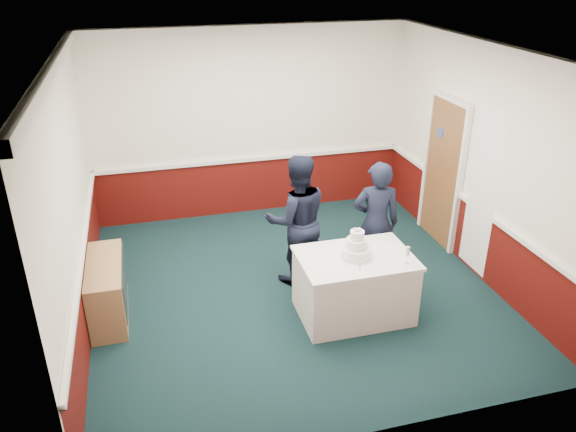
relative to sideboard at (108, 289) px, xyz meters
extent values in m
plane|color=#122B2D|center=(2.28, -0.02, -0.35)|extent=(5.00, 5.00, 0.00)
cube|color=white|center=(2.28, 2.45, 1.15)|extent=(5.00, 0.05, 3.00)
cube|color=white|center=(-0.20, -0.02, 1.15)|extent=(0.05, 5.00, 3.00)
cube|color=white|center=(4.75, -0.02, 1.15)|extent=(0.05, 5.00, 3.00)
cube|color=white|center=(2.28, -0.02, 2.62)|extent=(5.00, 5.00, 0.05)
cube|color=#4B0D0A|center=(2.28, 2.46, 0.10)|extent=(5.00, 0.02, 0.90)
cube|color=white|center=(2.28, 2.45, 0.57)|extent=(4.98, 0.05, 0.06)
cube|color=white|center=(2.28, 2.44, 2.58)|extent=(5.00, 0.08, 0.12)
cube|color=olive|center=(4.74, 0.78, 0.70)|extent=(0.05, 0.90, 2.10)
cube|color=#234799|center=(4.71, 0.93, 1.27)|extent=(0.01, 0.12, 0.12)
cube|color=white|center=(4.70, -0.27, 0.85)|extent=(0.02, 0.60, 2.20)
cube|color=#AA8352|center=(0.00, 0.00, 0.00)|extent=(0.40, 1.20, 0.70)
cube|color=black|center=(0.20, 0.00, 0.05)|extent=(0.01, 1.00, 0.50)
cube|color=white|center=(2.82, -0.74, 0.03)|extent=(1.28, 0.88, 0.76)
cube|color=white|center=(2.82, -0.74, 0.42)|extent=(1.32, 0.92, 0.04)
cylinder|color=white|center=(2.82, -0.74, 0.50)|extent=(0.34, 0.34, 0.12)
cylinder|color=silver|center=(2.82, -0.74, 0.45)|extent=(0.35, 0.35, 0.03)
cylinder|color=white|center=(2.82, -0.74, 0.61)|extent=(0.24, 0.24, 0.11)
cylinder|color=silver|center=(2.82, -0.74, 0.57)|extent=(0.25, 0.25, 0.02)
cylinder|color=white|center=(2.82, -0.74, 0.72)|extent=(0.16, 0.16, 0.10)
cylinder|color=silver|center=(2.82, -0.74, 0.68)|extent=(0.17, 0.17, 0.02)
sphere|color=#EDE5C9|center=(2.82, -0.74, 0.79)|extent=(0.03, 0.03, 0.03)
sphere|color=#EDE5C9|center=(2.85, -0.73, 0.79)|extent=(0.03, 0.03, 0.03)
sphere|color=#EDE5C9|center=(2.80, -0.72, 0.79)|extent=(0.03, 0.03, 0.03)
sphere|color=#EDE5C9|center=(2.84, -0.77, 0.79)|extent=(0.03, 0.03, 0.03)
sphere|color=#EDE5C9|center=(2.79, -0.76, 0.79)|extent=(0.03, 0.03, 0.03)
cube|color=silver|center=(2.79, -0.94, 0.44)|extent=(0.10, 0.21, 0.00)
cylinder|color=silver|center=(3.32, -1.02, 0.44)|extent=(0.05, 0.05, 0.01)
cylinder|color=silver|center=(3.32, -1.02, 0.49)|extent=(0.01, 0.01, 0.09)
cylinder|color=silver|center=(3.32, -1.02, 0.59)|extent=(0.04, 0.04, 0.11)
imported|color=black|center=(2.38, 0.20, 0.52)|extent=(0.87, 0.69, 1.74)
imported|color=black|center=(3.35, -0.06, 0.48)|extent=(0.68, 0.53, 1.66)
camera|label=1|loc=(0.61, -5.96, 3.64)|focal=35.00mm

